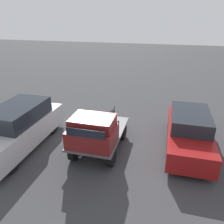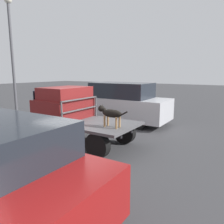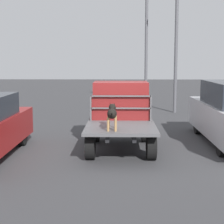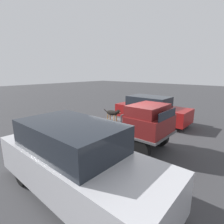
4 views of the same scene
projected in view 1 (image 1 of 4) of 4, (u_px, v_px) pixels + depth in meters
The scene contains 7 objects.
ground_plane at pixel (100, 148), 9.82m from camera, with size 80.00×80.00×0.00m, color #38383A.
flatbed_truck at pixel (100, 137), 9.58m from camera, with size 3.46×1.90×0.81m.
truck_cab at pixel (92, 132), 8.44m from camera, with size 1.40×1.78×1.10m.
truck_headboard at pixel (98, 124), 9.10m from camera, with size 0.04×1.78×0.75m.
dog at pixel (112, 113), 10.27m from camera, with size 1.04×0.25×0.66m.
parked_sedan at pixel (189, 131), 9.48m from camera, with size 4.55×1.77×1.67m.
parked_pickup_far at pixel (18, 128), 9.53m from camera, with size 5.05×1.88×1.93m.
Camera 1 is at (7.92, 2.61, 5.45)m, focal length 35.00 mm.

